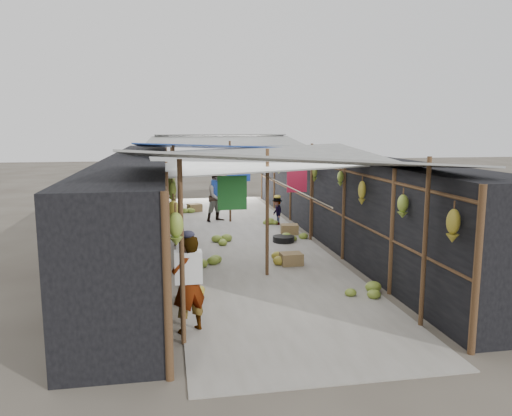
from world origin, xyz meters
TOP-DOWN VIEW (x-y plane):
  - ground at (0.00, 0.00)m, footprint 80.00×80.00m
  - aisle_slab at (0.00, 6.50)m, footprint 3.60×16.00m
  - stall_left at (-2.70, 6.50)m, footprint 1.40×15.00m
  - stall_right at (2.70, 6.50)m, footprint 1.40×15.00m
  - crate_near at (0.68, 3.66)m, footprint 0.48×0.39m
  - crate_mid at (1.41, 6.80)m, footprint 0.54×0.46m
  - crate_back at (-1.02, 11.15)m, footprint 0.56×0.50m
  - black_basin at (1.02, 5.86)m, footprint 0.58×0.58m
  - vendor_elderly at (-1.70, 0.41)m, footprint 0.64×0.56m
  - shopper_blue at (-0.38, 9.18)m, footprint 0.97×0.89m
  - vendor_seated at (1.37, 8.21)m, footprint 0.38×0.60m
  - market_canopy at (0.03, 6.84)m, footprint 5.62×15.20m
  - hanging_bananas at (-0.14, 6.45)m, footprint 3.96×14.51m
  - floor_bananas at (-0.14, 4.98)m, footprint 3.81×9.85m

SIDE VIEW (x-z plane):
  - ground at x=0.00m, z-range 0.00..0.00m
  - aisle_slab at x=0.00m, z-range 0.00..0.02m
  - black_basin at x=1.02m, z-range 0.00..0.17m
  - crate_near at x=0.68m, z-range 0.00..0.28m
  - crate_mid at x=1.41m, z-range 0.00..0.29m
  - crate_back at x=-1.02m, z-range 0.00..0.30m
  - floor_bananas at x=-0.14m, z-range -0.02..0.33m
  - vendor_seated at x=1.37m, z-range 0.00..0.89m
  - vendor_elderly at x=-1.70m, z-range 0.00..1.47m
  - shopper_blue at x=-0.38m, z-range 0.00..1.62m
  - stall_left at x=-2.70m, z-range 0.00..2.30m
  - stall_right at x=2.70m, z-range 0.00..2.30m
  - hanging_bananas at x=-0.14m, z-range 1.31..2.11m
  - market_canopy at x=0.03m, z-range 1.03..3.79m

